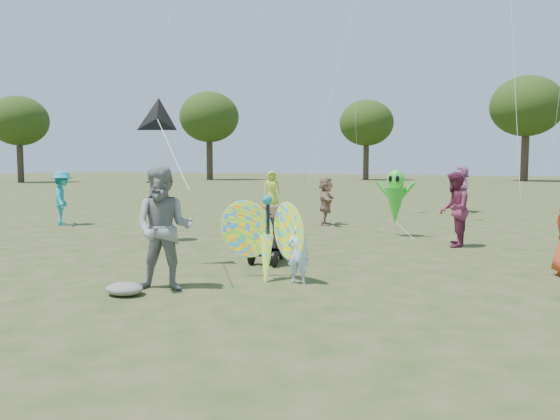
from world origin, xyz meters
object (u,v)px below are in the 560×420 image
(crowd_j, at_px, (462,189))
(jogging_stroller, at_px, (272,231))
(child_girl, at_px, (298,254))
(crowd_g, at_px, (272,188))
(crowd_b, at_px, (159,207))
(crowd_d, at_px, (326,201))
(crowd_i, at_px, (62,198))
(alien_kite, at_px, (395,199))
(butterfly_kite, at_px, (267,239))
(crowd_e, at_px, (454,209))
(adult_man, at_px, (164,229))

(crowd_j, distance_m, jogging_stroller, 13.06)
(child_girl, relative_size, crowd_g, 0.61)
(crowd_b, height_order, crowd_d, crowd_b)
(jogging_stroller, bearing_deg, crowd_g, 109.84)
(crowd_i, height_order, alien_kite, alien_kite)
(jogging_stroller, height_order, alien_kite, alien_kite)
(crowd_d, xyz_separation_m, jogging_stroller, (1.36, -6.37, -0.13))
(crowd_j, distance_m, butterfly_kite, 14.41)
(crowd_i, bearing_deg, crowd_e, -129.40)
(adult_man, distance_m, jogging_stroller, 2.79)
(crowd_j, bearing_deg, crowd_e, -17.93)
(crowd_j, bearing_deg, adult_man, -32.35)
(child_girl, relative_size, crowd_j, 0.53)
(butterfly_kite, bearing_deg, adult_man, -128.83)
(child_girl, relative_size, adult_man, 0.51)
(crowd_i, bearing_deg, jogging_stroller, -151.31)
(child_girl, relative_size, jogging_stroller, 0.86)
(jogging_stroller, bearing_deg, crowd_i, 154.93)
(crowd_e, bearing_deg, child_girl, -23.31)
(butterfly_kite, bearing_deg, crowd_j, 85.42)
(crowd_g, bearing_deg, crowd_e, -75.10)
(crowd_j, height_order, butterfly_kite, crowd_j)
(adult_man, bearing_deg, crowd_d, 73.11)
(crowd_g, relative_size, alien_kite, 0.89)
(crowd_b, bearing_deg, butterfly_kite, -105.90)
(crowd_b, height_order, crowd_j, crowd_j)
(adult_man, distance_m, crowd_j, 15.83)
(crowd_i, xyz_separation_m, crowd_j, (10.34, 10.12, 0.06))
(crowd_b, xyz_separation_m, jogging_stroller, (3.78, -1.40, -0.21))
(crowd_j, relative_size, jogging_stroller, 1.63)
(child_girl, relative_size, crowd_e, 0.55)
(crowd_j, relative_size, alien_kite, 1.02)
(adult_man, xyz_separation_m, jogging_stroller, (0.44, 2.74, -0.31))
(crowd_d, relative_size, crowd_j, 0.83)
(crowd_i, relative_size, crowd_j, 0.93)
(crowd_j, bearing_deg, jogging_stroller, -32.11)
(crowd_i, distance_m, crowd_j, 14.47)
(crowd_b, bearing_deg, jogging_stroller, -93.49)
(crowd_g, distance_m, jogging_stroller, 13.80)
(crowd_e, height_order, alien_kite, alien_kite)
(jogging_stroller, bearing_deg, butterfly_kite, -73.54)
(butterfly_kite, distance_m, alien_kite, 6.13)
(crowd_e, relative_size, crowd_i, 1.02)
(crowd_e, height_order, butterfly_kite, crowd_e)
(crowd_j, bearing_deg, crowd_b, -50.01)
(crowd_g, height_order, crowd_i, crowd_i)
(crowd_e, relative_size, jogging_stroller, 1.56)
(alien_kite, bearing_deg, jogging_stroller, -104.37)
(crowd_g, xyz_separation_m, crowd_i, (-2.38, -9.50, 0.06))
(crowd_e, distance_m, crowd_i, 11.42)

